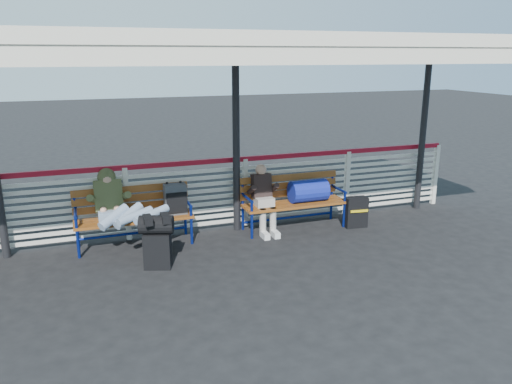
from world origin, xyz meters
name	(u,v)px	position (x,y,z in m)	size (l,w,h in m)	color
ground	(145,289)	(0.00, 0.00, 0.00)	(60.00, 60.00, 0.00)	black
fence	(127,200)	(0.00, 1.90, 0.66)	(12.08, 0.08, 1.24)	silver
canopy	(122,44)	(0.00, 0.87, 3.04)	(12.60, 3.60, 3.16)	silver
luggage_stack	(157,240)	(0.27, 0.61, 0.42)	(0.52, 0.40, 0.77)	black
bench_left	(148,207)	(0.29, 1.62, 0.60)	(1.80, 0.56, 0.95)	brown
bench_right	(302,193)	(2.89, 1.49, 0.61)	(1.80, 0.56, 0.92)	brown
traveler_man	(125,211)	(-0.08, 1.26, 0.69)	(0.94, 1.58, 0.77)	#7D8EA9
companion_person	(264,198)	(2.19, 1.49, 0.60)	(0.32, 0.66, 1.15)	#A9A39A
suitcase_side	(356,212)	(3.79, 1.19, 0.27)	(0.40, 0.27, 0.53)	black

